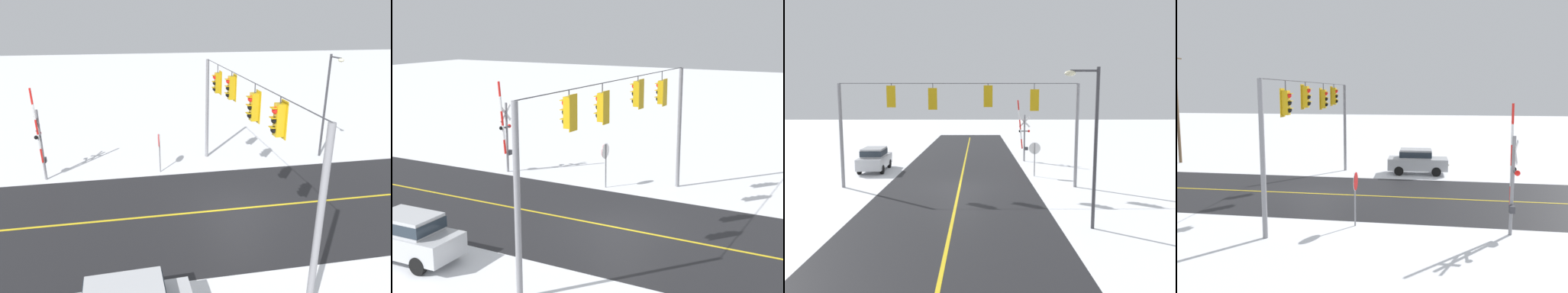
% 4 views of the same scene
% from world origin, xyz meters
% --- Properties ---
extents(ground_plane, '(160.00, 160.00, 0.00)m').
position_xyz_m(ground_plane, '(0.00, 0.00, 0.00)').
color(ground_plane, white).
extents(road_asphalt, '(9.00, 80.00, 0.01)m').
position_xyz_m(road_asphalt, '(0.00, 6.00, 0.00)').
color(road_asphalt, black).
rests_on(road_asphalt, ground).
extents(lane_centre_line, '(0.14, 72.00, 0.01)m').
position_xyz_m(lane_centre_line, '(0.00, 6.00, 0.01)').
color(lane_centre_line, gold).
rests_on(lane_centre_line, ground).
extents(signal_span, '(14.20, 0.47, 6.22)m').
position_xyz_m(signal_span, '(-0.10, -0.01, 4.43)').
color(signal_span, gray).
rests_on(signal_span, ground).
extents(stop_sign, '(0.80, 0.09, 2.35)m').
position_xyz_m(stop_sign, '(-5.02, -3.22, 1.71)').
color(stop_sign, gray).
rests_on(stop_sign, ground).
extents(railroad_crossing, '(1.14, 0.31, 5.25)m').
position_xyz_m(railroad_crossing, '(-5.05, -9.59, 2.36)').
color(railroad_crossing, gray).
rests_on(railroad_crossing, ground).
extents(parked_car_silver, '(1.94, 4.25, 1.74)m').
position_xyz_m(parked_car_silver, '(6.56, -5.25, 0.95)').
color(parked_car_silver, '#B7BABF').
rests_on(parked_car_silver, ground).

